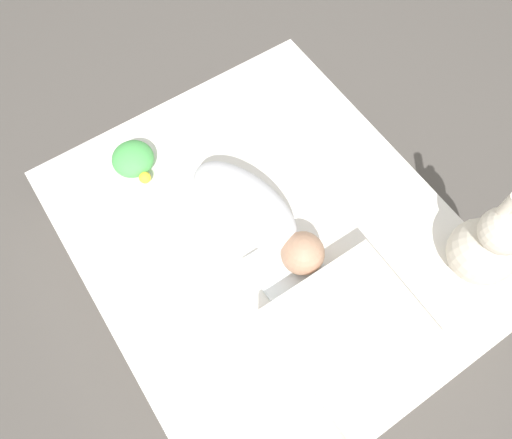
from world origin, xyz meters
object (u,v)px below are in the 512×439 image
object	(u,v)px
turtle_plush	(133,159)
pillow	(354,335)
swaddled_baby	(252,212)
bunny_plush	(487,247)

from	to	relation	value
turtle_plush	pillow	bearing A→B (deg)	15.64
swaddled_baby	bunny_plush	size ratio (longest dim) A/B	1.36
bunny_plush	turtle_plush	xyz separation A→B (m)	(-0.88, -0.69, -0.09)
pillow	bunny_plush	distance (m)	0.45
bunny_plush	turtle_plush	size ratio (longest dim) A/B	2.22
swaddled_baby	bunny_plush	distance (m)	0.68
swaddled_baby	pillow	size ratio (longest dim) A/B	1.29
pillow	turtle_plush	distance (m)	0.89
swaddled_baby	pillow	xyz separation A→B (m)	(0.46, 0.03, -0.04)
swaddled_baby	turtle_plush	xyz separation A→B (m)	(-0.40, -0.21, -0.04)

